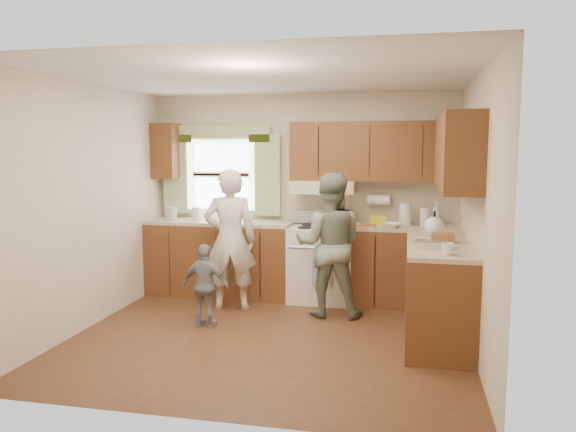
% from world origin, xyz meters
% --- Properties ---
extents(room, '(3.80, 3.80, 3.80)m').
position_xyz_m(room, '(0.00, 0.00, 1.25)').
color(room, '#462B15').
rests_on(room, ground).
extents(kitchen_fixtures, '(3.80, 2.25, 2.15)m').
position_xyz_m(kitchen_fixtures, '(0.61, 1.08, 0.84)').
color(kitchen_fixtures, '#4C2410').
rests_on(kitchen_fixtures, ground).
extents(stove, '(0.76, 0.67, 1.07)m').
position_xyz_m(stove, '(0.30, 1.44, 0.47)').
color(stove, silver).
rests_on(stove, ground).
extents(woman_left, '(0.66, 0.50, 1.61)m').
position_xyz_m(woman_left, '(-0.67, 0.85, 0.81)').
color(woman_left, silver).
rests_on(woman_left, ground).
extents(woman_right, '(0.80, 0.64, 1.58)m').
position_xyz_m(woman_right, '(0.47, 0.85, 0.79)').
color(woman_right, '#203929').
rests_on(woman_right, ground).
extents(child, '(0.52, 0.25, 0.87)m').
position_xyz_m(child, '(-0.72, 0.17, 0.43)').
color(child, gray).
rests_on(child, ground).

